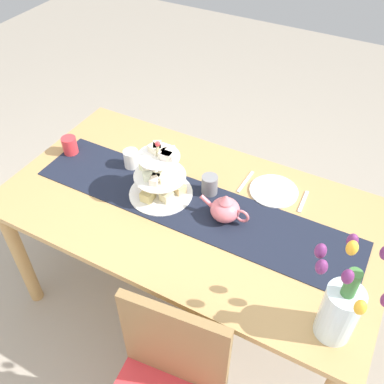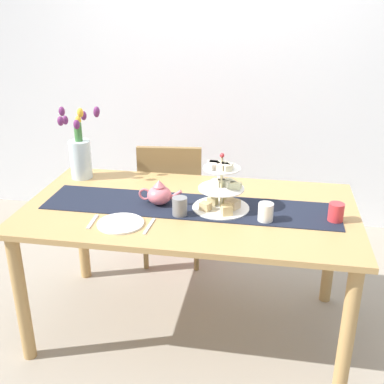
{
  "view_description": "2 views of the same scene",
  "coord_description": "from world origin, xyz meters",
  "px_view_note": "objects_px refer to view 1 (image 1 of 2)",
  "views": [
    {
      "loc": [
        -0.66,
        1.24,
        2.19
      ],
      "look_at": [
        0.02,
        -0.05,
        0.81
      ],
      "focal_mm": 40.63,
      "sensor_mm": 36.0,
      "label": 1
    },
    {
      "loc": [
        0.41,
        -2.27,
        1.82
      ],
      "look_at": [
        0.01,
        0.02,
        0.85
      ],
      "focal_mm": 44.53,
      "sensor_mm": 36.0,
      "label": 2
    }
  ],
  "objects_px": {
    "dining_table": "(192,221)",
    "tiered_cake_stand": "(159,177)",
    "dinner_plate_left": "(274,191)",
    "knife_left": "(245,182)",
    "tulip_vase": "(342,306)",
    "teapot": "(225,209)",
    "mug_orange": "(70,146)",
    "mug_white_text": "(131,159)",
    "fork_left": "(303,201)",
    "mug_grey": "(210,185)"
  },
  "relations": [
    {
      "from": "mug_white_text",
      "to": "mug_orange",
      "type": "bearing_deg",
      "value": 9.83
    },
    {
      "from": "dinner_plate_left",
      "to": "mug_grey",
      "type": "distance_m",
      "value": 0.31
    },
    {
      "from": "tulip_vase",
      "to": "mug_white_text",
      "type": "relative_size",
      "value": 4.64
    },
    {
      "from": "teapot",
      "to": "dinner_plate_left",
      "type": "distance_m",
      "value": 0.3
    },
    {
      "from": "tiered_cake_stand",
      "to": "fork_left",
      "type": "bearing_deg",
      "value": -156.46
    },
    {
      "from": "dining_table",
      "to": "dinner_plate_left",
      "type": "distance_m",
      "value": 0.41
    },
    {
      "from": "tulip_vase",
      "to": "fork_left",
      "type": "height_order",
      "value": "tulip_vase"
    },
    {
      "from": "dinner_plate_left",
      "to": "fork_left",
      "type": "bearing_deg",
      "value": 180.0
    },
    {
      "from": "tiered_cake_stand",
      "to": "mug_white_text",
      "type": "bearing_deg",
      "value": -24.8
    },
    {
      "from": "dinner_plate_left",
      "to": "tulip_vase",
      "type": "bearing_deg",
      "value": 126.5
    },
    {
      "from": "fork_left",
      "to": "mug_white_text",
      "type": "xyz_separation_m",
      "value": [
        0.84,
        0.16,
        0.04
      ]
    },
    {
      "from": "knife_left",
      "to": "mug_orange",
      "type": "xyz_separation_m",
      "value": [
        0.9,
        0.22,
        0.04
      ]
    },
    {
      "from": "knife_left",
      "to": "mug_orange",
      "type": "height_order",
      "value": "mug_orange"
    },
    {
      "from": "teapot",
      "to": "knife_left",
      "type": "relative_size",
      "value": 1.4
    },
    {
      "from": "knife_left",
      "to": "mug_white_text",
      "type": "relative_size",
      "value": 1.79
    },
    {
      "from": "dining_table",
      "to": "dinner_plate_left",
      "type": "height_order",
      "value": "dinner_plate_left"
    },
    {
      "from": "dining_table",
      "to": "teapot",
      "type": "distance_m",
      "value": 0.23
    },
    {
      "from": "fork_left",
      "to": "mug_white_text",
      "type": "distance_m",
      "value": 0.86
    },
    {
      "from": "teapot",
      "to": "knife_left",
      "type": "bearing_deg",
      "value": -87.16
    },
    {
      "from": "knife_left",
      "to": "teapot",
      "type": "bearing_deg",
      "value": 92.84
    },
    {
      "from": "mug_grey",
      "to": "knife_left",
      "type": "bearing_deg",
      "value": -128.97
    },
    {
      "from": "mug_white_text",
      "to": "tulip_vase",
      "type": "bearing_deg",
      "value": 159.43
    },
    {
      "from": "dining_table",
      "to": "tiered_cake_stand",
      "type": "xyz_separation_m",
      "value": [
        0.17,
        -0.0,
        0.21
      ]
    },
    {
      "from": "fork_left",
      "to": "tulip_vase",
      "type": "bearing_deg",
      "value": 116.19
    },
    {
      "from": "mug_grey",
      "to": "mug_orange",
      "type": "relative_size",
      "value": 1.0
    },
    {
      "from": "mug_orange",
      "to": "dinner_plate_left",
      "type": "bearing_deg",
      "value": -168.1
    },
    {
      "from": "dinner_plate_left",
      "to": "dining_table",
      "type": "bearing_deg",
      "value": 41.95
    },
    {
      "from": "teapot",
      "to": "mug_orange",
      "type": "distance_m",
      "value": 0.91
    },
    {
      "from": "tiered_cake_stand",
      "to": "fork_left",
      "type": "distance_m",
      "value": 0.68
    },
    {
      "from": "knife_left",
      "to": "dinner_plate_left",
      "type": "bearing_deg",
      "value": 180.0
    },
    {
      "from": "dining_table",
      "to": "dinner_plate_left",
      "type": "relative_size",
      "value": 7.64
    },
    {
      "from": "fork_left",
      "to": "knife_left",
      "type": "height_order",
      "value": "same"
    },
    {
      "from": "dining_table",
      "to": "tiered_cake_stand",
      "type": "height_order",
      "value": "tiered_cake_stand"
    },
    {
      "from": "mug_white_text",
      "to": "dinner_plate_left",
      "type": "bearing_deg",
      "value": -167.09
    },
    {
      "from": "mug_grey",
      "to": "tulip_vase",
      "type": "bearing_deg",
      "value": 148.15
    },
    {
      "from": "fork_left",
      "to": "mug_grey",
      "type": "height_order",
      "value": "mug_grey"
    },
    {
      "from": "dinner_plate_left",
      "to": "mug_grey",
      "type": "relative_size",
      "value": 2.42
    },
    {
      "from": "mug_grey",
      "to": "mug_orange",
      "type": "distance_m",
      "value": 0.78
    },
    {
      "from": "dinner_plate_left",
      "to": "knife_left",
      "type": "distance_m",
      "value": 0.15
    },
    {
      "from": "dinner_plate_left",
      "to": "teapot",
      "type": "bearing_deg",
      "value": 63.73
    },
    {
      "from": "mug_white_text",
      "to": "teapot",
      "type": "bearing_deg",
      "value": 169.31
    },
    {
      "from": "tulip_vase",
      "to": "tiered_cake_stand",
      "type": "bearing_deg",
      "value": -19.44
    },
    {
      "from": "tulip_vase",
      "to": "dinner_plate_left",
      "type": "relative_size",
      "value": 1.92
    },
    {
      "from": "teapot",
      "to": "mug_orange",
      "type": "bearing_deg",
      "value": -2.99
    },
    {
      "from": "tulip_vase",
      "to": "mug_grey",
      "type": "distance_m",
      "value": 0.83
    },
    {
      "from": "tulip_vase",
      "to": "dinner_plate_left",
      "type": "distance_m",
      "value": 0.74
    },
    {
      "from": "mug_grey",
      "to": "mug_white_text",
      "type": "distance_m",
      "value": 0.43
    },
    {
      "from": "tiered_cake_stand",
      "to": "teapot",
      "type": "xyz_separation_m",
      "value": [
        -0.34,
        0.0,
        -0.05
      ]
    },
    {
      "from": "tulip_vase",
      "to": "fork_left",
      "type": "bearing_deg",
      "value": -63.81
    },
    {
      "from": "teapot",
      "to": "tulip_vase",
      "type": "xyz_separation_m",
      "value": [
        -0.56,
        0.32,
        0.1
      ]
    }
  ]
}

